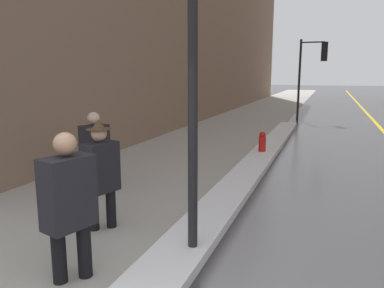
% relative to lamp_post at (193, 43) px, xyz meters
% --- Properties ---
extents(sidewalk_slab, '(4.00, 80.00, 0.01)m').
position_rel_lamp_post_xyz_m(sidewalk_slab, '(-2.35, 13.01, -2.62)').
color(sidewalk_slab, '#9E9B93').
rests_on(sidewalk_slab, ground).
extents(road_centre_stripe, '(0.16, 80.00, 0.00)m').
position_rel_lamp_post_xyz_m(road_centre_stripe, '(3.65, 13.01, -2.63)').
color(road_centre_stripe, gold).
rests_on(road_centre_stripe, ground).
extents(snow_bank_curb, '(0.70, 16.57, 0.14)m').
position_rel_lamp_post_xyz_m(snow_bank_curb, '(-0.14, 4.81, -2.56)').
color(snow_bank_curb, white).
rests_on(snow_bank_curb, ground).
extents(lamp_post, '(0.28, 0.28, 4.33)m').
position_rel_lamp_post_xyz_m(lamp_post, '(0.00, 0.00, 0.00)').
color(lamp_post, black).
rests_on(lamp_post, ground).
extents(traffic_light_near, '(1.31, 0.32, 3.94)m').
position_rel_lamp_post_xyz_m(traffic_light_near, '(0.71, 15.34, 0.22)').
color(traffic_light_near, black).
rests_on(traffic_light_near, ground).
extents(pedestrian_nearside, '(0.46, 0.61, 1.68)m').
position_rel_lamp_post_xyz_m(pedestrian_nearside, '(-1.07, -0.99, -1.70)').
color(pedestrian_nearside, black).
rests_on(pedestrian_nearside, ground).
extents(pedestrian_in_fedora, '(0.43, 0.57, 1.64)m').
position_rel_lamp_post_xyz_m(pedestrian_in_fedora, '(-1.55, 0.34, -1.73)').
color(pedestrian_in_fedora, black).
rests_on(pedestrian_in_fedora, ground).
extents(pedestrian_in_glasses, '(0.43, 0.58, 1.58)m').
position_rel_lamp_post_xyz_m(pedestrian_in_glasses, '(-2.64, 1.79, -1.75)').
color(pedestrian_in_glasses, black).
rests_on(pedestrian_in_glasses, ground).
extents(fire_hydrant, '(0.20, 0.20, 0.70)m').
position_rel_lamp_post_xyz_m(fire_hydrant, '(-0.18, 6.21, -2.28)').
color(fire_hydrant, red).
rests_on(fire_hydrant, ground).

